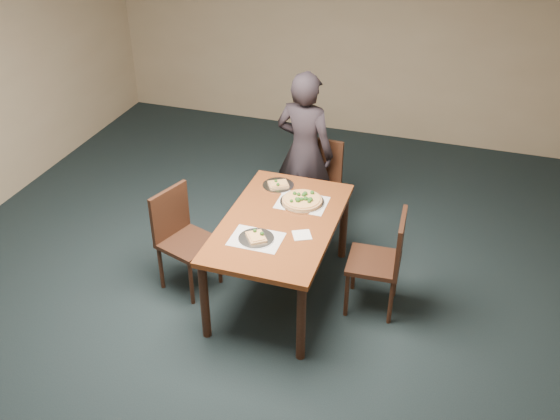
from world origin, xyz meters
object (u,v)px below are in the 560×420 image
(pizza_pan, at_px, (302,200))
(diner, at_px, (305,152))
(dining_table, at_px, (280,230))
(chair_far, at_px, (318,180))
(slice_plate_near, at_px, (256,238))
(chair_left, at_px, (181,234))
(chair_right, at_px, (384,257))
(slice_plate_far, at_px, (278,185))

(pizza_pan, bearing_deg, diner, 104.86)
(dining_table, xyz_separation_m, diner, (-0.12, 1.13, 0.15))
(chair_far, bearing_deg, diner, -173.78)
(diner, xyz_separation_m, slice_plate_near, (0.03, -1.44, -0.04))
(chair_left, bearing_deg, chair_right, -64.94)
(chair_far, relative_size, diner, 0.56)
(diner, height_order, pizza_pan, diner)
(chair_left, distance_m, slice_plate_far, 0.96)
(chair_right, bearing_deg, dining_table, -87.60)
(diner, bearing_deg, pizza_pan, 115.03)
(dining_table, bearing_deg, pizza_pan, 73.70)
(chair_right, bearing_deg, slice_plate_near, -70.75)
(chair_far, height_order, slice_plate_far, chair_far)
(chair_left, bearing_deg, chair_far, -16.24)
(slice_plate_near, xyz_separation_m, slice_plate_far, (-0.10, 0.84, -0.00))
(dining_table, height_order, pizza_pan, pizza_pan)
(chair_left, height_order, diner, diner)
(pizza_pan, bearing_deg, chair_far, 95.40)
(chair_right, distance_m, pizza_pan, 0.84)
(chair_left, distance_m, diner, 1.48)
(chair_left, bearing_deg, slice_plate_far, -27.21)
(pizza_pan, bearing_deg, chair_left, -155.04)
(diner, relative_size, slice_plate_far, 5.76)
(diner, bearing_deg, chair_left, 69.97)
(chair_right, bearing_deg, chair_far, -144.52)
(pizza_pan, bearing_deg, dining_table, -106.30)
(diner, xyz_separation_m, pizza_pan, (0.22, -0.81, -0.03))
(dining_table, bearing_deg, diner, 96.14)
(pizza_pan, bearing_deg, chair_right, -17.30)
(diner, bearing_deg, chair_right, 143.18)
(pizza_pan, relative_size, slice_plate_near, 1.35)
(chair_right, distance_m, slice_plate_near, 1.06)
(chair_far, bearing_deg, chair_left, -120.58)
(chair_right, xyz_separation_m, pizza_pan, (-0.76, 0.24, 0.26))
(chair_left, relative_size, chair_right, 1.00)
(chair_left, relative_size, slice_plate_far, 3.25)
(chair_left, relative_size, diner, 0.56)
(diner, relative_size, pizza_pan, 4.27)
(chair_far, distance_m, diner, 0.32)
(dining_table, distance_m, chair_left, 0.87)
(dining_table, xyz_separation_m, chair_right, (0.86, 0.08, -0.14))
(chair_far, relative_size, pizza_pan, 2.41)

